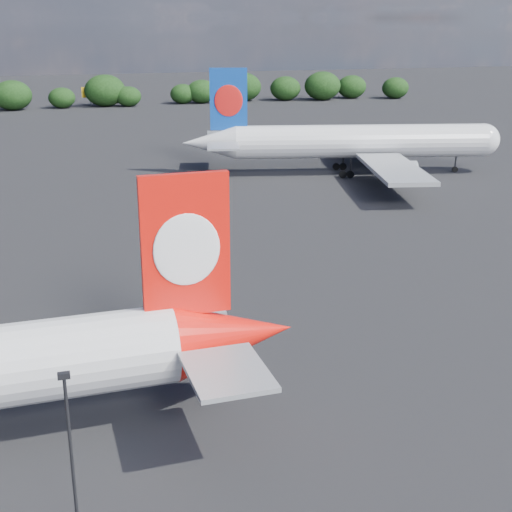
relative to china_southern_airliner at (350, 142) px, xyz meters
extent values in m
plane|color=black|center=(-48.41, -12.61, -5.23)|extent=(500.00, 500.00, 0.00)
cone|color=red|center=(-35.70, -67.18, -0.24)|extent=(8.21, 5.36, 4.99)
cube|color=red|center=(-38.70, -67.32, 6.15)|extent=(5.51, 0.75, 8.99)
ellipsoid|color=white|center=(-38.68, -67.62, 5.97)|extent=(4.20, 0.39, 4.59)
ellipsoid|color=white|center=(-38.71, -67.02, 5.97)|extent=(4.20, 0.39, 4.59)
cube|color=#95989D|center=(-37.44, -72.76, 0.16)|extent=(4.77, 6.20, 0.30)
cube|color=#95989D|center=(-37.95, -61.79, 0.16)|extent=(4.77, 6.20, 0.30)
cylinder|color=silver|center=(1.80, -0.37, 0.17)|extent=(41.31, 13.51, 5.40)
sphere|color=silver|center=(21.92, -4.48, 0.17)|extent=(6.38, 6.38, 5.40)
cone|color=silver|center=(-22.55, 4.60, 0.17)|extent=(9.55, 7.02, 5.40)
cube|color=#0D3C98|center=(-19.37, 3.96, 7.09)|extent=(5.93, 1.72, 9.73)
ellipsoid|color=red|center=(-19.44, 3.64, 6.89)|extent=(4.49, 1.12, 4.97)
ellipsoid|color=red|center=(-19.31, 4.27, 6.89)|extent=(4.49, 1.12, 4.97)
cube|color=#95989D|center=(-21.62, -1.65, 0.60)|extent=(6.06, 7.33, 0.32)
cube|color=#95989D|center=(-19.24, 10.00, 0.60)|extent=(6.06, 7.33, 0.32)
cube|color=#95989D|center=(1.11, -14.56, -1.56)|extent=(11.21, 22.58, 0.59)
cube|color=#95989D|center=(6.73, 12.96, -1.56)|extent=(11.21, 22.58, 0.59)
cylinder|color=#95989D|center=(4.31, -9.70, -2.96)|extent=(5.88, 3.94, 2.92)
cube|color=#95989D|center=(4.31, -9.70, -2.21)|extent=(2.39, 0.79, 1.30)
cylinder|color=#95989D|center=(7.77, 7.24, -2.96)|extent=(5.88, 3.94, 2.92)
cube|color=#95989D|center=(7.77, 7.24, -2.21)|extent=(2.39, 0.79, 1.30)
cylinder|color=black|center=(-0.96, -3.11, -3.61)|extent=(0.36, 0.36, 2.70)
cylinder|color=black|center=(-0.96, -3.11, -4.64)|extent=(1.26, 0.71, 1.19)
cylinder|color=black|center=(-2.13, -2.87, -4.64)|extent=(1.26, 0.71, 1.19)
cylinder|color=black|center=(0.33, 3.24, -3.61)|extent=(0.36, 0.36, 2.70)
cylinder|color=black|center=(0.33, 3.24, -4.64)|extent=(1.26, 0.71, 1.19)
cylinder|color=black|center=(-0.83, 3.48, -4.64)|extent=(1.26, 0.71, 1.19)
cylinder|color=black|center=(17.69, -3.61, -3.67)|extent=(0.31, 0.31, 2.70)
cylinder|color=black|center=(17.69, -3.61, -4.75)|extent=(1.03, 0.57, 0.97)
cylinder|color=black|center=(-46.24, -79.14, -0.49)|extent=(0.16, 0.16, 9.49)
cube|color=black|center=(-46.24, -79.14, 4.41)|extent=(0.55, 0.30, 0.28)
cube|color=#F2AF15|center=(-36.41, 109.39, -1.23)|extent=(5.00, 0.30, 3.00)
cylinder|color=gray|center=(-36.41, 109.39, -3.98)|extent=(0.30, 0.30, 2.50)
ellipsoid|color=black|center=(-57.88, 104.76, -1.11)|extent=(10.73, 9.08, 8.25)
ellipsoid|color=black|center=(-44.58, 106.13, -2.32)|extent=(7.57, 6.41, 5.83)
ellipsoid|color=black|center=(-32.29, 107.35, -0.68)|extent=(11.83, 10.01, 9.10)
ellipsoid|color=black|center=(-25.83, 105.27, -2.33)|extent=(7.54, 6.38, 5.80)
ellipsoid|color=black|center=(-9.32, 108.24, -2.32)|extent=(7.59, 6.42, 5.83)
ellipsoid|color=black|center=(-3.58, 107.87, -1.74)|extent=(9.09, 7.69, 6.99)
ellipsoid|color=black|center=(10.09, 110.49, -0.92)|extent=(11.22, 9.49, 8.63)
ellipsoid|color=black|center=(23.19, 108.65, -1.53)|extent=(9.62, 8.14, 7.40)
ellipsoid|color=black|center=(34.64, 106.32, -0.82)|extent=(11.47, 9.70, 8.82)
ellipsoid|color=black|center=(45.66, 109.15, -1.59)|extent=(9.46, 8.00, 7.28)
ellipsoid|color=black|center=(58.87, 104.71, -1.88)|extent=(8.72, 7.38, 6.71)
camera|label=1|loc=(-45.43, -108.44, 19.36)|focal=50.00mm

